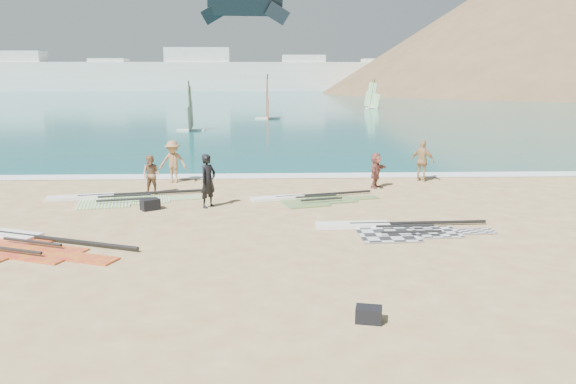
{
  "coord_description": "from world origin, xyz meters",
  "views": [
    {
      "loc": [
        -0.77,
        -13.86,
        4.76
      ],
      "look_at": [
        -0.08,
        4.0,
        1.0
      ],
      "focal_mm": 35.0,
      "sensor_mm": 36.0,
      "label": 1
    }
  ],
  "objects_px": {
    "person_wetsuit": "(208,181)",
    "beachgoer_mid": "(173,162)",
    "gear_bag_near": "(150,204)",
    "rig_green": "(112,199)",
    "beachgoer_left": "(151,175)",
    "rig_red": "(21,243)",
    "rig_orange": "(305,199)",
    "beachgoer_right": "(376,170)",
    "gear_bag_far": "(369,314)",
    "rig_grey": "(390,229)",
    "beachgoer_back": "(423,161)"
  },
  "relations": [
    {
      "from": "gear_bag_near",
      "to": "beachgoer_back",
      "type": "bearing_deg",
      "value": 24.32
    },
    {
      "from": "gear_bag_far",
      "to": "beachgoer_mid",
      "type": "xyz_separation_m",
      "value": [
        -6.14,
        14.65,
        0.79
      ]
    },
    {
      "from": "rig_grey",
      "to": "beachgoer_left",
      "type": "distance_m",
      "value": 10.26
    },
    {
      "from": "rig_orange",
      "to": "beachgoer_left",
      "type": "relative_size",
      "value": 3.18
    },
    {
      "from": "rig_red",
      "to": "beachgoer_mid",
      "type": "bearing_deg",
      "value": 94.33
    },
    {
      "from": "gear_bag_near",
      "to": "beachgoer_mid",
      "type": "bearing_deg",
      "value": 89.86
    },
    {
      "from": "rig_green",
      "to": "rig_grey",
      "type": "bearing_deg",
      "value": -37.79
    },
    {
      "from": "rig_grey",
      "to": "rig_green",
      "type": "height_order",
      "value": "rig_green"
    },
    {
      "from": "beachgoer_left",
      "to": "beachgoer_right",
      "type": "distance_m",
      "value": 9.34
    },
    {
      "from": "gear_bag_near",
      "to": "beachgoer_right",
      "type": "height_order",
      "value": "beachgoer_right"
    },
    {
      "from": "person_wetsuit",
      "to": "beachgoer_mid",
      "type": "xyz_separation_m",
      "value": [
        -2.04,
        4.8,
        -0.03
      ]
    },
    {
      "from": "rig_green",
      "to": "beachgoer_mid",
      "type": "xyz_separation_m",
      "value": [
        1.82,
        3.45,
        0.9
      ]
    },
    {
      "from": "person_wetsuit",
      "to": "beachgoer_right",
      "type": "bearing_deg",
      "value": -26.87
    },
    {
      "from": "rig_orange",
      "to": "gear_bag_near",
      "type": "bearing_deg",
      "value": 177.64
    },
    {
      "from": "rig_grey",
      "to": "rig_orange",
      "type": "xyz_separation_m",
      "value": [
        -2.35,
        4.32,
        -0.0
      ]
    },
    {
      "from": "rig_grey",
      "to": "rig_green",
      "type": "distance_m",
      "value": 10.87
    },
    {
      "from": "beachgoer_left",
      "to": "beachgoer_mid",
      "type": "bearing_deg",
      "value": 93.53
    },
    {
      "from": "rig_green",
      "to": "beachgoer_left",
      "type": "relative_size",
      "value": 3.8
    },
    {
      "from": "beachgoer_left",
      "to": "beachgoer_mid",
      "type": "distance_m",
      "value": 2.46
    },
    {
      "from": "beachgoer_left",
      "to": "beachgoer_mid",
      "type": "height_order",
      "value": "beachgoer_mid"
    },
    {
      "from": "gear_bag_far",
      "to": "person_wetsuit",
      "type": "distance_m",
      "value": 10.7
    },
    {
      "from": "beachgoer_mid",
      "to": "gear_bag_far",
      "type": "bearing_deg",
      "value": -62.28
    },
    {
      "from": "rig_red",
      "to": "beachgoer_left",
      "type": "bearing_deg",
      "value": 92.36
    },
    {
      "from": "gear_bag_far",
      "to": "beachgoer_mid",
      "type": "relative_size",
      "value": 0.27
    },
    {
      "from": "gear_bag_far",
      "to": "beachgoer_left",
      "type": "relative_size",
      "value": 0.32
    },
    {
      "from": "rig_red",
      "to": "rig_green",
      "type": "bearing_deg",
      "value": 101.43
    },
    {
      "from": "rig_green",
      "to": "person_wetsuit",
      "type": "relative_size",
      "value": 3.1
    },
    {
      "from": "gear_bag_far",
      "to": "beachgoer_right",
      "type": "height_order",
      "value": "beachgoer_right"
    },
    {
      "from": "gear_bag_near",
      "to": "rig_grey",
      "type": "bearing_deg",
      "value": -20.63
    },
    {
      "from": "beachgoer_left",
      "to": "rig_red",
      "type": "bearing_deg",
      "value": -94.23
    },
    {
      "from": "beachgoer_back",
      "to": "beachgoer_left",
      "type": "bearing_deg",
      "value": 45.64
    },
    {
      "from": "beachgoer_back",
      "to": "rig_red",
      "type": "bearing_deg",
      "value": 67.38
    },
    {
      "from": "rig_green",
      "to": "gear_bag_near",
      "type": "relative_size",
      "value": 9.67
    },
    {
      "from": "rig_red",
      "to": "gear_bag_far",
      "type": "relative_size",
      "value": 11.28
    },
    {
      "from": "gear_bag_far",
      "to": "beachgoer_left",
      "type": "height_order",
      "value": "beachgoer_left"
    },
    {
      "from": "rig_red",
      "to": "person_wetsuit",
      "type": "relative_size",
      "value": 2.96
    },
    {
      "from": "rig_grey",
      "to": "rig_orange",
      "type": "distance_m",
      "value": 4.92
    },
    {
      "from": "rig_orange",
      "to": "rig_red",
      "type": "height_order",
      "value": "rig_red"
    },
    {
      "from": "rig_grey",
      "to": "beachgoer_mid",
      "type": "height_order",
      "value": "beachgoer_mid"
    },
    {
      "from": "gear_bag_near",
      "to": "beachgoer_left",
      "type": "distance_m",
      "value": 2.83
    },
    {
      "from": "beachgoer_back",
      "to": "beachgoer_right",
      "type": "height_order",
      "value": "beachgoer_back"
    },
    {
      "from": "beachgoer_back",
      "to": "rig_green",
      "type": "bearing_deg",
      "value": 48.87
    },
    {
      "from": "gear_bag_far",
      "to": "rig_grey",
      "type": "bearing_deg",
      "value": 74.15
    },
    {
      "from": "rig_green",
      "to": "beachgoer_mid",
      "type": "height_order",
      "value": "beachgoer_mid"
    },
    {
      "from": "beachgoer_left",
      "to": "beachgoer_right",
      "type": "bearing_deg",
      "value": 20.57
    },
    {
      "from": "rig_grey",
      "to": "gear_bag_near",
      "type": "height_order",
      "value": "gear_bag_near"
    },
    {
      "from": "rig_red",
      "to": "gear_bag_far",
      "type": "distance_m",
      "value": 10.5
    },
    {
      "from": "rig_red",
      "to": "beachgoer_right",
      "type": "bearing_deg",
      "value": 55.04
    },
    {
      "from": "beachgoer_mid",
      "to": "rig_orange",
      "type": "bearing_deg",
      "value": -29.13
    },
    {
      "from": "rig_red",
      "to": "beachgoer_back",
      "type": "distance_m",
      "value": 16.78
    }
  ]
}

